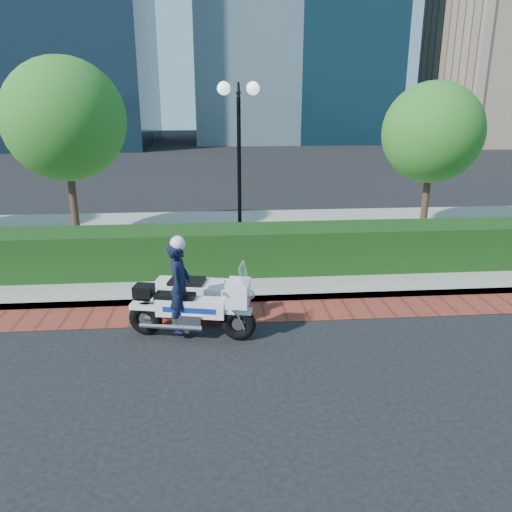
{
  "coord_description": "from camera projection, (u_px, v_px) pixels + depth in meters",
  "views": [
    {
      "loc": [
        0.35,
        -7.38,
        3.97
      ],
      "look_at": [
        1.15,
        1.97,
        1.0
      ],
      "focal_mm": 35.0,
      "sensor_mm": 36.0,
      "label": 1
    }
  ],
  "objects": [
    {
      "name": "ground",
      "position": [
        197.0,
        352.0,
        8.18
      ],
      "size": [
        120.0,
        120.0,
        0.0
      ],
      "primitive_type": "plane",
      "color": "black",
      "rests_on": "ground"
    },
    {
      "name": "brick_strip",
      "position": [
        199.0,
        314.0,
        9.6
      ],
      "size": [
        60.0,
        1.0,
        0.01
      ],
      "primitive_type": "cube",
      "color": "maroon",
      "rests_on": "ground"
    },
    {
      "name": "sidewalk",
      "position": [
        203.0,
        245.0,
        13.86
      ],
      "size": [
        60.0,
        8.0,
        0.15
      ],
      "primitive_type": "cube",
      "color": "gray",
      "rests_on": "ground"
    },
    {
      "name": "hedge_main",
      "position": [
        200.0,
        250.0,
        11.4
      ],
      "size": [
        18.0,
        1.2,
        1.0
      ],
      "primitive_type": "cube",
      "color": "black",
      "rests_on": "sidewalk"
    },
    {
      "name": "lamppost",
      "position": [
        239.0,
        141.0,
        12.31
      ],
      "size": [
        1.02,
        0.7,
        4.21
      ],
      "color": "black",
      "rests_on": "sidewalk"
    },
    {
      "name": "tree_b",
      "position": [
        64.0,
        120.0,
        13.03
      ],
      "size": [
        3.2,
        3.2,
        4.89
      ],
      "color": "#332319",
      "rests_on": "sidewalk"
    },
    {
      "name": "tree_c",
      "position": [
        432.0,
        133.0,
        13.96
      ],
      "size": [
        2.8,
        2.8,
        4.3
      ],
      "color": "#332319",
      "rests_on": "sidewalk"
    },
    {
      "name": "police_motorcycle",
      "position": [
        190.0,
        296.0,
        8.82
      ],
      "size": [
        2.23,
        1.82,
        1.82
      ],
      "rotation": [
        0.0,
        0.0,
        -0.21
      ],
      "color": "black",
      "rests_on": "ground"
    }
  ]
}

